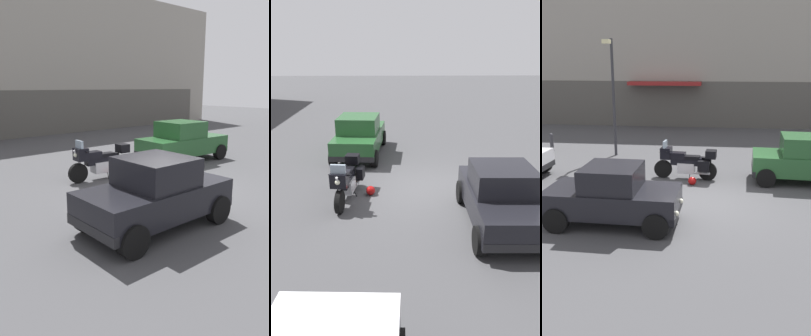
# 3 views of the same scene
# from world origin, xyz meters

# --- Properties ---
(ground_plane) EXTENTS (80.00, 80.00, 0.00)m
(ground_plane) POSITION_xyz_m (0.00, 0.00, 0.00)
(ground_plane) COLOR #424244
(motorcycle) EXTENTS (2.26, 0.83, 1.36)m
(motorcycle) POSITION_xyz_m (-0.62, 2.33, 0.62)
(motorcycle) COLOR black
(motorcycle) RESTS_ON ground
(helmet) EXTENTS (0.28, 0.28, 0.28)m
(helmet) POSITION_xyz_m (-0.36, 1.67, 0.14)
(helmet) COLOR #990C0C
(helmet) RESTS_ON ground
(car_hatchback_near) EXTENTS (3.95, 2.01, 1.64)m
(car_hatchback_near) POSITION_xyz_m (3.56, 2.39, 0.81)
(car_hatchback_near) COLOR #235128
(car_hatchback_near) RESTS_ON ground
(car_compact_side) EXTENTS (3.51, 1.78, 1.56)m
(car_compact_side) POSITION_xyz_m (-2.16, -1.71, 0.77)
(car_compact_side) COLOR black
(car_compact_side) RESTS_ON ground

